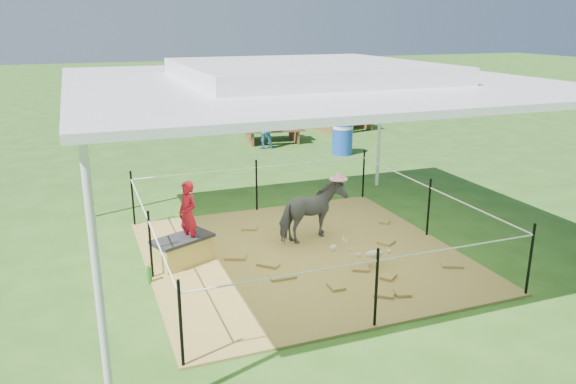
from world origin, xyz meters
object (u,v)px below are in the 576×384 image
object	(u,v)px
trash_barrel	(343,139)
picnic_table_far	(342,118)
straw_bale	(183,252)
woman	(188,208)
distant_person	(264,128)
green_bottle	(149,274)
picnic_table_near	(272,130)
foal	(374,252)
pony	(312,212)

from	to	relation	value
trash_barrel	picnic_table_far	bearing A→B (deg)	64.10
straw_bale	trash_barrel	xyz separation A→B (m)	(5.38, 5.67, 0.21)
woman	distant_person	bearing A→B (deg)	129.06
green_bottle	distant_person	xyz separation A→B (m)	(4.20, 7.59, 0.42)
picnic_table_near	picnic_table_far	xyz separation A→B (m)	(2.79, 0.99, 0.04)
distant_person	trash_barrel	bearing A→B (deg)	150.86
foal	trash_barrel	size ratio (longest dim) A/B	0.97
pony	foal	distance (m)	1.37
foal	distant_person	world-z (taller)	distant_person
picnic_table_far	straw_bale	bearing A→B (deg)	-140.80
pony	trash_barrel	bearing A→B (deg)	-48.34
green_bottle	foal	distance (m)	3.18
trash_barrel	picnic_table_near	xyz separation A→B (m)	(-1.23, 2.22, -0.06)
green_bottle	trash_barrel	world-z (taller)	trash_barrel
pony	picnic_table_near	bearing A→B (deg)	-32.43
woman	trash_barrel	xyz separation A→B (m)	(5.28, 5.67, -0.46)
pony	straw_bale	bearing A→B (deg)	76.87
foal	green_bottle	bearing A→B (deg)	174.13
woman	picnic_table_near	size ratio (longest dim) A/B	0.57
trash_barrel	distant_person	bearing A→B (deg)	139.71
trash_barrel	distant_person	world-z (taller)	distant_person
straw_bale	picnic_table_near	bearing A→B (deg)	62.28
green_bottle	picnic_table_near	size ratio (longest dim) A/B	0.13
straw_bale	woman	size ratio (longest dim) A/B	0.83
straw_bale	green_bottle	xyz separation A→B (m)	(-0.55, -0.45, -0.07)
picnic_table_far	woman	bearing A→B (deg)	-140.39
green_bottle	picnic_table_near	bearing A→B (deg)	60.62
woman	green_bottle	bearing A→B (deg)	-79.81
straw_bale	green_bottle	size ratio (longest dim) A/B	3.60
foal	trash_barrel	world-z (taller)	trash_barrel
green_bottle	pony	xyz separation A→B (m)	(2.68, 0.62, 0.37)
picnic_table_far	green_bottle	bearing A→B (deg)	-141.55
picnic_table_near	distant_person	bearing A→B (deg)	-115.27
trash_barrel	distant_person	distance (m)	2.27
picnic_table_far	distant_person	world-z (taller)	distant_person
picnic_table_far	distant_person	distance (m)	3.73
green_bottle	foal	bearing A→B (deg)	-12.00
pony	picnic_table_far	bearing A→B (deg)	-46.67
picnic_table_near	distant_person	world-z (taller)	distant_person
pony	foal	xyz separation A→B (m)	(0.43, -1.28, -0.25)
pony	picnic_table_near	xyz separation A→B (m)	(2.02, 7.72, -0.15)
green_bottle	trash_barrel	distance (m)	8.53
straw_bale	distant_person	world-z (taller)	distant_person
green_bottle	pony	bearing A→B (deg)	13.09
trash_barrel	distant_person	xyz separation A→B (m)	(-1.73, 1.46, 0.14)
foal	picnic_table_far	world-z (taller)	picnic_table_far
green_bottle	pony	distance (m)	2.77
picnic_table_near	straw_bale	bearing A→B (deg)	-109.59
foal	trash_barrel	bearing A→B (deg)	73.52
picnic_table_near	picnic_table_far	world-z (taller)	picnic_table_far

